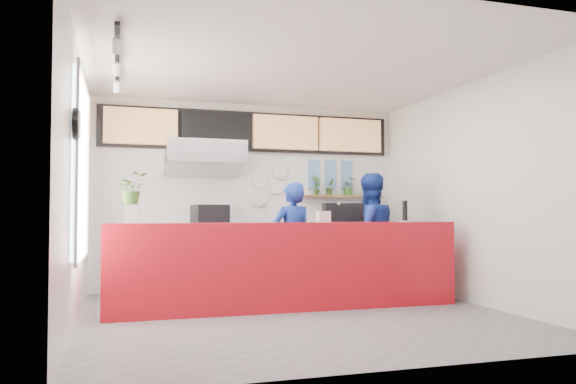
{
  "coord_description": "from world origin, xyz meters",
  "views": [
    {
      "loc": [
        -2.07,
        -6.46,
        1.22
      ],
      "look_at": [
        0.1,
        0.7,
        1.5
      ],
      "focal_mm": 35.0,
      "sensor_mm": 36.0,
      "label": 1
    }
  ],
  "objects": [
    {
      "name": "dec_plate_a",
      "position": [
        0.15,
        2.47,
        1.75
      ],
      "size": [
        0.24,
        0.03,
        0.24
      ],
      "primitive_type": "cylinder",
      "rotation": [
        1.57,
        0.0,
        0.0
      ],
      "color": "silver",
      "rests_on": "wall_back"
    },
    {
      "name": "wall_right",
      "position": [
        2.5,
        0.0,
        1.5
      ],
      "size": [
        0.0,
        5.0,
        5.0
      ],
      "primitive_type": "plane",
      "rotation": [
        1.57,
        0.0,
        -1.57
      ],
      "color": "white",
      "rests_on": "ground"
    },
    {
      "name": "photo_frame_d",
      "position": [
        1.1,
        2.48,
        1.75
      ],
      "size": [
        0.2,
        0.02,
        0.25
      ],
      "primitive_type": "cube",
      "color": "#598CBF",
      "rests_on": "wall_back"
    },
    {
      "name": "dec_plate_d",
      "position": [
        0.5,
        2.47,
        1.9
      ],
      "size": [
        0.24,
        0.03,
        0.24
      ],
      "primitive_type": "cylinder",
      "rotation": [
        1.57,
        0.0,
        0.0
      ],
      "color": "silver",
      "rests_on": "wall_back"
    },
    {
      "name": "menu_board_mid_left",
      "position": [
        -0.59,
        2.38,
        2.55
      ],
      "size": [
        1.1,
        0.1,
        0.55
      ],
      "primitive_type": "cube",
      "color": "black",
      "rests_on": "wall_back"
    },
    {
      "name": "espresso_tray",
      "position": [
        1.56,
        2.2,
        1.38
      ],
      "size": [
        0.62,
        0.47,
        0.05
      ],
      "primitive_type": "cube",
      "rotation": [
        0.0,
        0.0,
        0.16
      ],
      "color": "#A3A6AA",
      "rests_on": "espresso_machine"
    },
    {
      "name": "right_bench",
      "position": [
        1.5,
        2.2,
        0.45
      ],
      "size": [
        1.8,
        0.6,
        0.9
      ],
      "primitive_type": "cube",
      "color": "#B2B5BA",
      "rests_on": "ground"
    },
    {
      "name": "dec_plate_b",
      "position": [
        0.45,
        2.47,
        1.65
      ],
      "size": [
        0.24,
        0.03,
        0.24
      ],
      "primitive_type": "cylinder",
      "rotation": [
        1.57,
        0.0,
        0.0
      ],
      "color": "silver",
      "rests_on": "wall_back"
    },
    {
      "name": "floor",
      "position": [
        0.0,
        0.0,
        0.0
      ],
      "size": [
        5.0,
        5.0,
        0.0
      ],
      "primitive_type": "plane",
      "color": "slate",
      "rests_on": "ground"
    },
    {
      "name": "herb_b",
      "position": [
        1.36,
        2.4,
        1.66
      ],
      "size": [
        0.19,
        0.17,
        0.29
      ],
      "primitive_type": "imported",
      "rotation": [
        0.0,
        0.0,
        0.32
      ],
      "color": "#325D20",
      "rests_on": "herb_shelf"
    },
    {
      "name": "window_frame",
      "position": [
        -2.45,
        0.3,
        1.7
      ],
      "size": [
        0.03,
        2.3,
        2.0
      ],
      "primitive_type": "cube",
      "color": "#B2B5BA",
      "rests_on": "wall_left"
    },
    {
      "name": "dec_plate_c",
      "position": [
        0.15,
        2.47,
        1.45
      ],
      "size": [
        0.24,
        0.03,
        0.24
      ],
      "primitive_type": "cylinder",
      "rotation": [
        1.57,
        0.0,
        0.0
      ],
      "color": "silver",
      "rests_on": "wall_back"
    },
    {
      "name": "photo_frame_f",
      "position": [
        1.7,
        2.48,
        1.75
      ],
      "size": [
        0.2,
        0.02,
        0.25
      ],
      "primitive_type": "cube",
      "color": "#598CBF",
      "rests_on": "wall_back"
    },
    {
      "name": "staff_right",
      "position": [
        1.41,
        0.96,
        0.9
      ],
      "size": [
        0.94,
        0.76,
        1.8
      ],
      "primitive_type": "imported",
      "rotation": [
        0.0,
        0.0,
        3.24
      ],
      "color": "navy",
      "rests_on": "ground"
    },
    {
      "name": "napkin_holder",
      "position": [
        0.47,
        0.34,
        1.17
      ],
      "size": [
        0.17,
        0.12,
        0.14
      ],
      "primitive_type": "cube",
      "rotation": [
        0.0,
        0.0,
        0.11
      ],
      "color": "silver",
      "rests_on": "service_counter"
    },
    {
      "name": "wall_clock_rim",
      "position": [
        -2.46,
        -0.9,
        2.05
      ],
      "size": [
        0.05,
        0.3,
        0.3
      ],
      "primitive_type": "cylinder",
      "rotation": [
        0.0,
        1.57,
        0.0
      ],
      "color": "black",
      "rests_on": "wall_left"
    },
    {
      "name": "photo_frame_b",
      "position": [
        1.4,
        2.48,
        2.0
      ],
      "size": [
        0.2,
        0.02,
        0.25
      ],
      "primitive_type": "cube",
      "color": "#598CBF",
      "rests_on": "wall_back"
    },
    {
      "name": "window_pane",
      "position": [
        -2.47,
        0.3,
        1.7
      ],
      "size": [
        0.04,
        2.2,
        1.9
      ],
      "primitive_type": "cube",
      "color": "silver",
      "rests_on": "wall_left"
    },
    {
      "name": "basil_vase",
      "position": [
        -1.92,
        0.35,
        1.51
      ],
      "size": [
        0.41,
        0.38,
        0.37
      ],
      "primitive_type": "imported",
      "rotation": [
        0.0,
        0.0,
        0.32
      ],
      "color": "#325D20",
      "rests_on": "glass_vase"
    },
    {
      "name": "track_rail",
      "position": [
        -2.1,
        0.0,
        2.94
      ],
      "size": [
        0.05,
        2.4,
        0.04
      ],
      "primitive_type": "cube",
      "color": "black",
      "rests_on": "ceiling"
    },
    {
      "name": "menu_board_far_left",
      "position": [
        -1.75,
        2.38,
        2.55
      ],
      "size": [
        1.1,
        0.1,
        0.55
      ],
      "primitive_type": "cube",
      "color": "tan",
      "rests_on": "wall_back"
    },
    {
      "name": "menu_board_far_right",
      "position": [
        1.73,
        2.38,
        2.55
      ],
      "size": [
        1.1,
        0.1,
        0.55
      ],
      "primitive_type": "cube",
      "color": "tan",
      "rests_on": "wall_back"
    },
    {
      "name": "cream_band",
      "position": [
        0.0,
        2.49,
        2.6
      ],
      "size": [
        5.0,
        0.02,
        0.8
      ],
      "primitive_type": "cube",
      "color": "beige",
      "rests_on": "wall_back"
    },
    {
      "name": "herb_d",
      "position": [
        2.06,
        2.4,
        1.67
      ],
      "size": [
        0.21,
        0.2,
        0.3
      ],
      "primitive_type": "imported",
      "rotation": [
        0.0,
        0.0,
        0.34
      ],
      "color": "#325D20",
      "rests_on": "herb_shelf"
    },
    {
      "name": "pepper_mill",
      "position": [
        1.63,
        0.31,
        1.25
      ],
      "size": [
        0.08,
        0.08,
        0.27
      ],
      "primitive_type": "cylinder",
      "rotation": [
        0.0,
        0.0,
        -0.18
      ],
      "color": "black",
      "rests_on": "white_plate"
    },
    {
      "name": "glass_vase",
      "position": [
        -1.92,
        0.35,
        1.2
      ],
      "size": [
        0.19,
        0.19,
        0.2
      ],
      "primitive_type": "cylinder",
      "rotation": [
        0.0,
        0.0,
        0.21
      ],
      "color": "silver",
      "rests_on": "service_counter"
    },
    {
      "name": "herb_c",
      "position": [
        1.7,
        2.4,
        1.67
      ],
      "size": [
        0.28,
        0.25,
        0.3
      ],
      "primitive_type": "imported",
      "rotation": [
        0.0,
        0.0,
        0.05
      ],
      "color": "#325D20",
      "rests_on": "herb_shelf"
    },
    {
      "name": "staff_center",
      "position": [
        0.25,
        0.99,
        0.82
      ],
      "size": [
        0.67,
        0.52,
        1.64
      ],
      "primitive_type": "imported",
      "rotation": [
        0.0,
        0.0,
        3.36
      ],
      "color": "navy",
      "rests_on": "ground"
    },
    {
      "name": "wall_clock_face",
      "position": [
        -2.43,
        -0.9,
        2.05
      ],
      "size": [
        0.02,
        0.26,
        0.26
      ],
      "primitive_type": "cylinder",
      "rotation": [
        0.0,
        1.57,
        0.0
      ],
      "color": "white",
      "rests_on": "wall_left"
    },
    {
      "name": "photo_frame_e",
      "position": [
        1.4,
        2.48,
        1.75
      ],
      "size": [
        0.2,
        0.02,
        0.25
      ],
      "primitive_type": "cube",
      "color": "#598CBF",
      "rests_on": "wall_back"
    },
    {
      "name": "extraction_hood",
      "position": [
        -0.8,
        2.15,
        2.15
      ],
      "size": [
        1.2,
        0.7,
        0.35
      ],
      "primitive_type": "cube",
      "color": "#B2B5BA",
      "rests_on": "ceiling"
    },
    {
      "name": "menu_board_mid_right",
      "position": [
        0.57,
        2.38,
        2.55
      ],
      "size": [
        1.1,
        0.1,
        0.55
      ],
      "primitive_type": "cube",
      "color": "tan",
      "rests_on": "wall_back"
    },
    {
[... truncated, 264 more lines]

